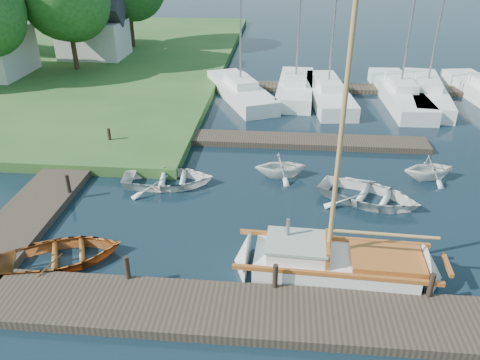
# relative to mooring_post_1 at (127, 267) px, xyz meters

# --- Properties ---
(ground) EXTENTS (160.00, 160.00, 0.00)m
(ground) POSITION_rel_mooring_post_1_xyz_m (3.00, 5.00, -0.70)
(ground) COLOR black
(ground) RESTS_ON ground
(near_dock) EXTENTS (18.00, 2.20, 0.30)m
(near_dock) POSITION_rel_mooring_post_1_xyz_m (3.00, -1.00, -0.55)
(near_dock) COLOR #322721
(near_dock) RESTS_ON ground
(left_dock) EXTENTS (2.20, 18.00, 0.30)m
(left_dock) POSITION_rel_mooring_post_1_xyz_m (-5.00, 7.00, -0.55)
(left_dock) COLOR #322721
(left_dock) RESTS_ON ground
(far_dock) EXTENTS (14.00, 1.60, 0.30)m
(far_dock) POSITION_rel_mooring_post_1_xyz_m (5.00, 11.50, -0.55)
(far_dock) COLOR #322721
(far_dock) RESTS_ON ground
(pontoon) EXTENTS (30.00, 1.60, 0.30)m
(pontoon) POSITION_rel_mooring_post_1_xyz_m (13.00, 21.00, -0.55)
(pontoon) COLOR #322721
(pontoon) RESTS_ON ground
(mooring_post_1) EXTENTS (0.16, 0.16, 0.80)m
(mooring_post_1) POSITION_rel_mooring_post_1_xyz_m (0.00, 0.00, 0.00)
(mooring_post_1) COLOR black
(mooring_post_1) RESTS_ON near_dock
(mooring_post_2) EXTENTS (0.16, 0.16, 0.80)m
(mooring_post_2) POSITION_rel_mooring_post_1_xyz_m (4.50, 0.00, 0.00)
(mooring_post_2) COLOR black
(mooring_post_2) RESTS_ON near_dock
(mooring_post_3) EXTENTS (0.16, 0.16, 0.80)m
(mooring_post_3) POSITION_rel_mooring_post_1_xyz_m (9.00, 0.00, 0.00)
(mooring_post_3) COLOR black
(mooring_post_3) RESTS_ON near_dock
(mooring_post_4) EXTENTS (0.16, 0.16, 0.80)m
(mooring_post_4) POSITION_rel_mooring_post_1_xyz_m (-4.00, 5.00, 0.00)
(mooring_post_4) COLOR black
(mooring_post_4) RESTS_ON left_dock
(mooring_post_5) EXTENTS (0.16, 0.16, 0.80)m
(mooring_post_5) POSITION_rel_mooring_post_1_xyz_m (-4.00, 10.00, 0.00)
(mooring_post_5) COLOR black
(mooring_post_5) RESTS_ON left_dock
(sailboat) EXTENTS (7.23, 2.27, 9.83)m
(sailboat) POSITION_rel_mooring_post_1_xyz_m (6.49, 1.09, -0.36)
(sailboat) COLOR white
(sailboat) RESTS_ON ground
(dinghy) EXTENTS (4.62, 4.04, 0.80)m
(dinghy) POSITION_rel_mooring_post_1_xyz_m (-2.54, 0.94, -0.30)
(dinghy) COLOR brown
(dinghy) RESTS_ON ground
(tender_a) EXTENTS (4.14, 3.14, 0.81)m
(tender_a) POSITION_rel_mooring_post_1_xyz_m (-0.26, 6.53, -0.30)
(tender_a) COLOR white
(tender_a) RESTS_ON ground
(tender_b) EXTENTS (2.59, 2.32, 1.22)m
(tender_b) POSITION_rel_mooring_post_1_xyz_m (4.59, 7.76, -0.09)
(tender_b) COLOR white
(tender_b) RESTS_ON ground
(tender_c) EXTENTS (4.89, 4.31, 0.84)m
(tender_c) POSITION_rel_mooring_post_1_xyz_m (8.15, 5.84, -0.28)
(tender_c) COLOR white
(tender_c) RESTS_ON ground
(tender_d) EXTENTS (2.74, 2.51, 1.23)m
(tender_d) POSITION_rel_mooring_post_1_xyz_m (11.11, 8.11, -0.09)
(tender_d) COLOR white
(tender_d) RESTS_ON ground
(marina_boat_0) EXTENTS (5.38, 8.39, 10.60)m
(marina_boat_0) POSITION_rel_mooring_post_1_xyz_m (1.81, 18.64, -0.13)
(marina_boat_0) COLOR white
(marina_boat_0) RESTS_ON ground
(marina_boat_1) EXTENTS (2.65, 7.92, 9.50)m
(marina_boat_1) POSITION_rel_mooring_post_1_xyz_m (5.40, 19.64, -0.14)
(marina_boat_1) COLOR white
(marina_boat_1) RESTS_ON ground
(marina_boat_2) EXTENTS (3.06, 8.39, 11.25)m
(marina_boat_2) POSITION_rel_mooring_post_1_xyz_m (7.45, 18.66, -0.13)
(marina_boat_2) COLOR white
(marina_boat_2) RESTS_ON ground
(marina_boat_3) EXTENTS (2.58, 9.62, 11.91)m
(marina_boat_3) POSITION_rel_mooring_post_1_xyz_m (12.08, 19.15, -0.13)
(marina_boat_3) COLOR white
(marina_boat_3) RESTS_ON ground
(marina_boat_4) EXTENTS (3.36, 9.37, 9.55)m
(marina_boat_4) POSITION_rel_mooring_post_1_xyz_m (13.81, 19.43, -0.14)
(marina_boat_4) COLOR white
(marina_boat_4) RESTS_ON ground
(house_c) EXTENTS (5.25, 4.00, 5.28)m
(house_c) POSITION_rel_mooring_post_1_xyz_m (-11.00, 27.00, 1.88)
(house_c) COLOR beige
(house_c) RESTS_ON shore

